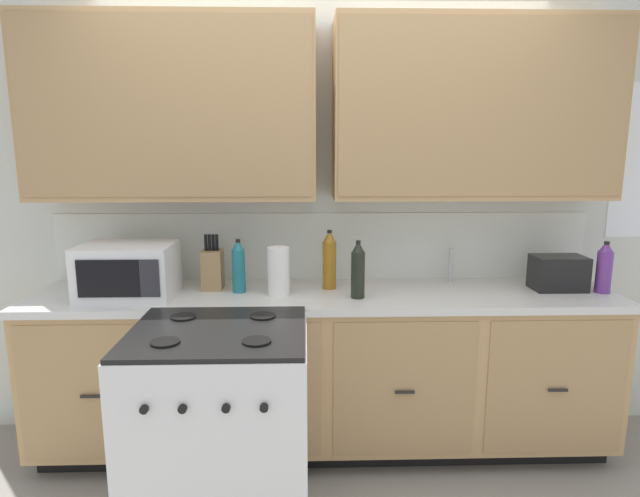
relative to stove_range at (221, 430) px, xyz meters
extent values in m
plane|color=gray|center=(0.48, 0.33, -0.47)|extent=(8.00, 8.00, 0.00)
cube|color=silver|center=(0.48, 0.96, 0.80)|extent=(4.34, 0.05, 2.55)
cube|color=silver|center=(0.48, 0.93, 0.65)|extent=(3.14, 0.01, 0.40)
cube|color=tan|center=(-0.33, 0.76, 1.43)|extent=(1.52, 0.34, 0.95)
cube|color=#A58052|center=(-0.33, 0.59, 1.43)|extent=(1.49, 0.01, 0.89)
cube|color=tan|center=(1.29, 0.76, 1.43)|extent=(1.52, 0.34, 0.95)
cube|color=#A58052|center=(1.29, 0.59, 1.43)|extent=(1.49, 0.01, 0.89)
cube|color=black|center=(0.48, 0.66, -0.42)|extent=(3.08, 0.48, 0.10)
cube|color=tan|center=(0.48, 0.63, 0.02)|extent=(3.14, 0.60, 0.78)
cube|color=#A88354|center=(-0.70, 0.33, 0.02)|extent=(0.72, 0.01, 0.72)
cube|color=black|center=(-0.70, 0.31, 0.02)|extent=(0.10, 0.01, 0.01)
cube|color=#A88354|center=(0.09, 0.33, 0.02)|extent=(0.72, 0.01, 0.72)
cube|color=black|center=(0.09, 0.31, 0.02)|extent=(0.10, 0.01, 0.01)
cube|color=#A88354|center=(0.88, 0.33, 0.02)|extent=(0.72, 0.01, 0.72)
cube|color=black|center=(0.88, 0.31, 0.02)|extent=(0.10, 0.01, 0.01)
cube|color=#A88354|center=(1.66, 0.33, 0.02)|extent=(0.72, 0.01, 0.72)
cube|color=black|center=(1.66, 0.31, 0.02)|extent=(0.10, 0.01, 0.01)
cube|color=silver|center=(0.48, 0.63, 0.43)|extent=(3.17, 0.63, 0.04)
cube|color=#A8AAAF|center=(1.23, 0.66, 0.44)|extent=(0.56, 0.38, 0.02)
cube|color=white|center=(0.00, 0.00, -0.01)|extent=(0.76, 0.66, 0.92)
cube|color=black|center=(0.00, 0.00, 0.46)|extent=(0.74, 0.65, 0.02)
cylinder|color=black|center=(-0.18, -0.16, 0.47)|extent=(0.12, 0.12, 0.01)
cylinder|color=black|center=(0.18, -0.16, 0.47)|extent=(0.12, 0.12, 0.01)
cylinder|color=black|center=(-0.18, 0.16, 0.47)|extent=(0.12, 0.12, 0.01)
cylinder|color=black|center=(0.18, 0.16, 0.47)|extent=(0.12, 0.12, 0.01)
cylinder|color=black|center=(-0.22, -0.34, 0.28)|extent=(0.03, 0.02, 0.03)
cylinder|color=black|center=(-0.08, -0.34, 0.28)|extent=(0.03, 0.02, 0.03)
cylinder|color=black|center=(0.08, -0.34, 0.28)|extent=(0.03, 0.02, 0.03)
cylinder|color=black|center=(0.22, -0.34, 0.28)|extent=(0.03, 0.02, 0.03)
cube|color=white|center=(-0.56, 0.59, 0.59)|extent=(0.48, 0.36, 0.28)
cube|color=black|center=(-0.60, 0.41, 0.59)|extent=(0.31, 0.01, 0.19)
cube|color=#28282D|center=(-0.40, 0.41, 0.59)|extent=(0.10, 0.01, 0.19)
cube|color=black|center=(1.78, 0.65, 0.55)|extent=(0.28, 0.18, 0.19)
cube|color=black|center=(1.73, 0.65, 0.64)|extent=(0.02, 0.13, 0.01)
cube|color=black|center=(1.83, 0.65, 0.64)|extent=(0.02, 0.13, 0.01)
cube|color=#9C794E|center=(-0.14, 0.73, 0.56)|extent=(0.11, 0.14, 0.22)
cylinder|color=black|center=(-0.17, 0.72, 0.72)|extent=(0.02, 0.02, 0.09)
cylinder|color=black|center=(-0.15, 0.72, 0.72)|extent=(0.02, 0.02, 0.09)
cylinder|color=black|center=(-0.13, 0.72, 0.72)|extent=(0.02, 0.02, 0.09)
cylinder|color=black|center=(-0.11, 0.72, 0.72)|extent=(0.02, 0.02, 0.09)
cylinder|color=#B2B5BA|center=(1.23, 0.84, 0.55)|extent=(0.02, 0.02, 0.20)
cylinder|color=white|center=(0.23, 0.59, 0.58)|extent=(0.12, 0.12, 0.26)
cylinder|color=#1E707A|center=(0.01, 0.65, 0.57)|extent=(0.07, 0.07, 0.23)
cone|color=#1E707A|center=(0.01, 0.65, 0.72)|extent=(0.06, 0.06, 0.06)
cylinder|color=black|center=(0.01, 0.65, 0.74)|extent=(0.03, 0.03, 0.02)
cylinder|color=black|center=(0.65, 0.52, 0.58)|extent=(0.07, 0.07, 0.24)
cone|color=black|center=(0.65, 0.52, 0.73)|extent=(0.07, 0.07, 0.06)
cylinder|color=black|center=(0.65, 0.52, 0.75)|extent=(0.03, 0.03, 0.02)
cylinder|color=#663384|center=(2.00, 0.58, 0.57)|extent=(0.08, 0.08, 0.23)
cone|color=#663384|center=(2.00, 0.58, 0.71)|extent=(0.07, 0.07, 0.06)
cylinder|color=black|center=(2.00, 0.58, 0.73)|extent=(0.03, 0.03, 0.02)
cylinder|color=#9E6619|center=(0.51, 0.71, 0.59)|extent=(0.08, 0.08, 0.27)
cone|color=#9E6619|center=(0.51, 0.71, 0.75)|extent=(0.07, 0.07, 0.07)
cylinder|color=black|center=(0.51, 0.71, 0.78)|extent=(0.03, 0.03, 0.02)
camera|label=1|loc=(0.38, -2.14, 1.23)|focal=29.48mm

